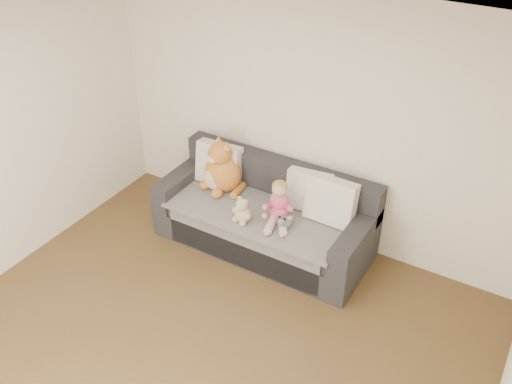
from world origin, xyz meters
TOP-DOWN VIEW (x-y plane):
  - room_shell at (0.00, 0.42)m, footprint 5.00×5.00m
  - sofa at (-0.26, 2.06)m, footprint 2.20×0.94m
  - cushion_left at (-0.92, 2.20)m, footprint 0.50×0.25m
  - cushion_right_back at (0.12, 2.25)m, footprint 0.47×0.25m
  - cushion_right_front at (0.39, 2.17)m, footprint 0.50×0.23m
  - toddler at (-0.04, 1.92)m, footprint 0.32×0.43m
  - plush_cat at (-0.82, 2.11)m, footprint 0.47×0.43m
  - teddy_bear at (-0.33, 1.71)m, footprint 0.22×0.17m
  - plush_cow at (0.07, 1.84)m, footprint 0.13×0.20m
  - sippy_cup at (-0.38, 1.78)m, footprint 0.09×0.07m

SIDE VIEW (x-z plane):
  - sofa at x=-0.26m, z-range -0.12..0.73m
  - sippy_cup at x=-0.38m, z-range 0.48..0.58m
  - plush_cow at x=0.07m, z-range 0.46..0.62m
  - teddy_bear at x=-0.33m, z-range 0.44..0.72m
  - toddler at x=-0.04m, z-range 0.44..0.86m
  - cushion_right_back at x=0.12m, z-range 0.47..0.89m
  - plush_cat at x=-0.82m, z-range 0.39..1.00m
  - cushion_left at x=-0.92m, z-range 0.46..0.93m
  - cushion_right_front at x=0.39m, z-range 0.46..0.93m
  - room_shell at x=0.00m, z-range -1.20..3.80m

